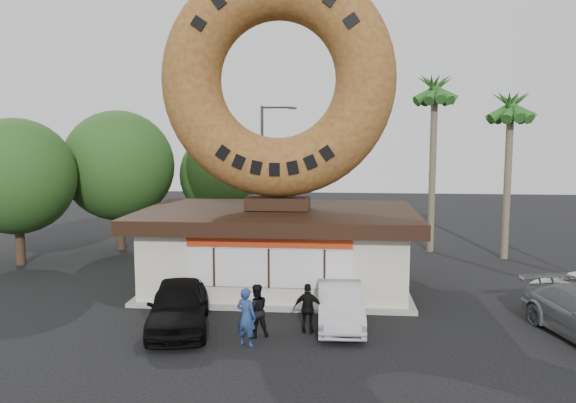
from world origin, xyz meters
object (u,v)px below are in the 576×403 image
at_px(giant_donut, 278,80).
at_px(person_center, 256,310).
at_px(donut_shop, 278,246).
at_px(person_left, 246,317).
at_px(person_right, 308,309).
at_px(car_black, 178,305).
at_px(street_lamp, 265,166).
at_px(car_silver, 340,305).

bearing_deg(giant_donut, person_center, -90.77).
xyz_separation_m(donut_shop, person_left, (-0.26, -6.54, -0.87)).
distance_m(donut_shop, giant_donut, 6.74).
bearing_deg(donut_shop, person_right, -73.84).
relative_size(giant_donut, car_black, 2.02).
bearing_deg(person_right, person_center, 15.64).
bearing_deg(street_lamp, person_right, -77.51).
xyz_separation_m(person_right, car_black, (-4.25, 0.05, -0.02)).
relative_size(giant_donut, person_center, 5.58).
bearing_deg(person_left, donut_shop, -68.18).
height_order(donut_shop, person_center, donut_shop).
distance_m(person_left, car_silver, 3.52).
bearing_deg(person_right, donut_shop, -73.33).
bearing_deg(giant_donut, donut_shop, -90.00).
bearing_deg(person_left, car_black, -3.48).
distance_m(person_left, car_black, 2.77).
bearing_deg(giant_donut, person_right, -73.88).
distance_m(giant_donut, person_right, 9.49).
xyz_separation_m(giant_donut, person_left, (-0.26, -6.56, -7.61)).
distance_m(person_right, car_black, 4.25).
relative_size(donut_shop, street_lamp, 1.40).
distance_m(person_left, person_center, 0.81).
distance_m(donut_shop, car_black, 6.00).
distance_m(person_center, car_black, 2.68).
bearing_deg(person_center, car_silver, -176.31).
bearing_deg(donut_shop, car_silver, -60.04).
relative_size(person_center, person_right, 1.04).
bearing_deg(donut_shop, car_black, -117.23).
height_order(donut_shop, car_silver, donut_shop).
distance_m(giant_donut, person_center, 9.59).
height_order(giant_donut, street_lamp, giant_donut).
distance_m(person_left, person_right, 2.18).
relative_size(person_right, car_silver, 0.39).
height_order(street_lamp, person_right, street_lamp).
distance_m(street_lamp, person_center, 16.28).
bearing_deg(car_black, person_left, -39.63).
xyz_separation_m(giant_donut, person_right, (1.54, -5.33, -7.70)).
xyz_separation_m(street_lamp, person_left, (1.60, -16.56, -3.59)).
distance_m(street_lamp, car_black, 15.74).
bearing_deg(donut_shop, giant_donut, 90.00).
relative_size(person_left, car_silver, 0.43).
xyz_separation_m(giant_donut, car_silver, (2.56, -4.46, -7.82)).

